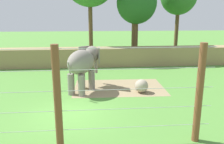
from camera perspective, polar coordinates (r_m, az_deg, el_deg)
ground_plane at (r=11.80m, az=-10.13°, el=-10.17°), size 120.00×120.00×0.00m
dirt_patch at (r=15.67m, az=1.74°, el=-3.81°), size 6.12×4.05×0.01m
embankment_wall at (r=22.23m, az=-7.89°, el=3.67°), size 36.00×1.80×1.74m
elephant at (r=14.65m, az=-7.09°, el=2.20°), size 2.51×3.40×2.75m
enrichment_ball at (r=14.66m, az=7.29°, el=-3.45°), size 0.85×0.85×0.85m
cable_fence at (r=8.38m, az=-12.65°, el=-6.34°), size 11.09×0.27×3.83m
tree_far_left at (r=25.73m, az=6.12°, el=16.60°), size 4.27×4.27×8.29m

